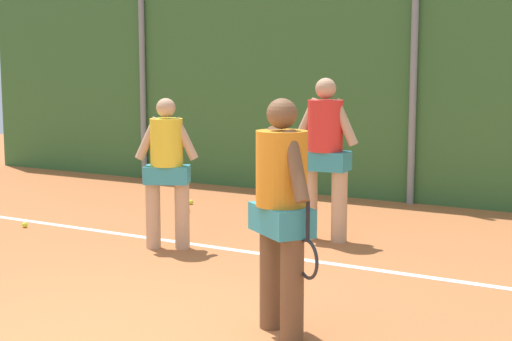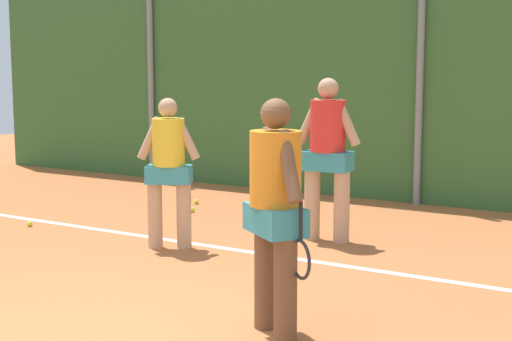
{
  "view_description": "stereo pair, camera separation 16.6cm",
  "coord_description": "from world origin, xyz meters",
  "views": [
    {
      "loc": [
        3.47,
        -3.65,
        1.95
      ],
      "look_at": [
        -0.17,
        2.64,
        0.94
      ],
      "focal_mm": 54.25,
      "sensor_mm": 36.0,
      "label": 1
    },
    {
      "loc": [
        3.61,
        -3.57,
        1.95
      ],
      "look_at": [
        -0.17,
        2.64,
        0.94
      ],
      "focal_mm": 54.25,
      "sensor_mm": 36.0,
      "label": 2
    }
  ],
  "objects": [
    {
      "name": "tennis_ball_5",
      "position": [
        -2.33,
        4.56,
        0.03
      ],
      "size": [
        0.07,
        0.07,
        0.07
      ],
      "primitive_type": "sphere",
      "color": "#CCDB33",
      "rests_on": "ground_plane"
    },
    {
      "name": "player_midcourt",
      "position": [
        -1.36,
        2.82,
        0.9
      ],
      "size": [
        0.61,
        0.45,
        1.59
      ],
      "rotation": [
        0.0,
        0.0,
        3.61
      ],
      "color": "tan",
      "rests_on": "ground_plane"
    },
    {
      "name": "court_baseline_paint",
      "position": [
        0.0,
        3.09,
        0.0
      ],
      "size": [
        11.87,
        0.1,
        0.01
      ],
      "primitive_type": "cube",
      "color": "white",
      "rests_on": "ground_plane"
    },
    {
      "name": "player_foreground_near",
      "position": [
        0.93,
        1.1,
        0.96
      ],
      "size": [
        0.7,
        0.52,
        1.71
      ],
      "rotation": [
        0.0,
        0.0,
        5.68
      ],
      "color": "brown",
      "rests_on": "ground_plane"
    },
    {
      "name": "fence_post_center",
      "position": [
        0.0,
        6.65,
        1.85
      ],
      "size": [
        0.1,
        0.1,
        3.69
      ],
      "primitive_type": "cylinder",
      "color": "gray",
      "rests_on": "ground_plane"
    },
    {
      "name": "hedge_fence_backdrop",
      "position": [
        0.0,
        6.82,
        1.69
      ],
      "size": [
        16.24,
        0.25,
        3.38
      ],
      "primitive_type": "cube",
      "color": "#386633",
      "rests_on": "ground_plane"
    },
    {
      "name": "player_backcourt_far",
      "position": [
        -0.09,
        3.99,
        1.01
      ],
      "size": [
        0.75,
        0.38,
        1.79
      ],
      "rotation": [
        0.0,
        0.0,
        3.21
      ],
      "color": "tan",
      "rests_on": "ground_plane"
    },
    {
      "name": "fence_post_left",
      "position": [
        -4.69,
        6.65,
        1.85
      ],
      "size": [
        0.1,
        0.1,
        3.69
      ],
      "primitive_type": "cylinder",
      "color": "gray",
      "rests_on": "ground_plane"
    },
    {
      "name": "tennis_ball_6",
      "position": [
        -2.63,
        5.06,
        0.03
      ],
      "size": [
        0.07,
        0.07,
        0.07
      ],
      "primitive_type": "sphere",
      "color": "#CCDB33",
      "rests_on": "ground_plane"
    },
    {
      "name": "ground_plane",
      "position": [
        0.0,
        2.01,
        0.0
      ],
      "size": [
        26.78,
        26.78,
        0.0
      ],
      "primitive_type": "plane",
      "color": "#B76638"
    },
    {
      "name": "tennis_ball_3",
      "position": [
        -3.47,
        2.8,
        0.03
      ],
      "size": [
        0.07,
        0.07,
        0.07
      ],
      "primitive_type": "sphere",
      "color": "#CCDB33",
      "rests_on": "ground_plane"
    }
  ]
}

